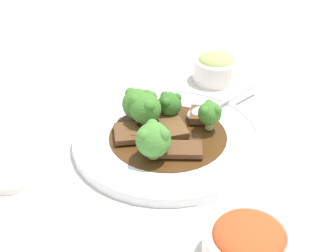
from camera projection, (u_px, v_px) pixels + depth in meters
The scene contains 18 objects.
ground_plane at pixel (168, 143), 0.79m from camera, with size 4.00×4.00×0.00m, color silver.
main_plate at pixel (168, 138), 0.78m from camera, with size 0.32×0.32×0.02m.
beef_strip_0 at pixel (180, 149), 0.73m from camera, with size 0.05×0.07×0.01m.
beef_strip_1 at pixel (150, 134), 0.77m from camera, with size 0.03×0.06×0.01m.
beef_strip_2 at pixel (126, 135), 0.76m from camera, with size 0.06×0.04×0.01m.
beef_strip_3 at pixel (199, 115), 0.81m from camera, with size 0.05×0.04×0.01m.
beef_strip_4 at pixel (172, 125), 0.79m from camera, with size 0.08×0.05×0.01m.
broccoli_floret_0 at pixel (210, 113), 0.77m from camera, with size 0.04×0.04×0.05m.
broccoli_floret_1 at pixel (138, 103), 0.80m from camera, with size 0.05×0.05×0.06m.
broccoli_floret_2 at pixel (146, 108), 0.77m from camera, with size 0.05×0.05×0.06m.
broccoli_floret_3 at pixel (153, 139), 0.71m from camera, with size 0.05×0.05×0.06m.
broccoli_floret_4 at pixel (170, 104), 0.81m from camera, with size 0.04×0.04×0.04m.
broccoli_floret_5 at pixel (154, 134), 0.73m from camera, with size 0.03×0.03×0.04m.
serving_spoon at pixel (207, 110), 0.83m from camera, with size 0.14×0.17×0.01m.
side_bowl_kimchi at pixel (248, 243), 0.57m from camera, with size 0.11×0.11×0.05m.
side_bowl_appetizer at pixel (215, 67), 0.96m from camera, with size 0.09×0.09×0.06m.
sauce_dish at pixel (12, 174), 0.71m from camera, with size 0.08×0.08×0.01m.
paper_napkin at pixel (22, 151), 0.76m from camera, with size 0.12×0.09×0.01m.
Camera 1 is at (-0.64, 0.05, 0.46)m, focal length 50.00 mm.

